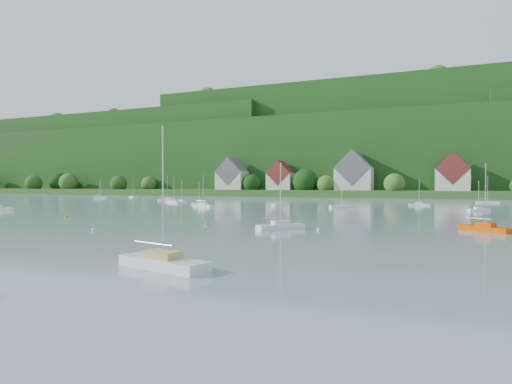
% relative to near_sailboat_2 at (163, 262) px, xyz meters
% --- Properties ---
extents(far_shore_strip, '(600.00, 60.00, 3.00)m').
position_rel_near_sailboat_2_xyz_m(far_shore_strip, '(-22.42, 184.70, 1.02)').
color(far_shore_strip, '#28531F').
rests_on(far_shore_strip, ground).
extents(forested_ridge, '(620.00, 181.22, 69.89)m').
position_rel_near_sailboat_2_xyz_m(forested_ridge, '(-22.03, 253.27, 22.41)').
color(forested_ridge, '#133A12').
rests_on(forested_ridge, ground).
extents(village_building_0, '(14.00, 10.40, 16.00)m').
position_rel_near_sailboat_2_xyz_m(village_building_0, '(-77.42, 171.70, 9.03)').
color(village_building_0, beige).
rests_on(village_building_0, far_shore_strip).
extents(village_building_1, '(12.00, 9.36, 14.00)m').
position_rel_near_sailboat_2_xyz_m(village_building_1, '(-52.42, 173.70, 8.28)').
color(village_building_1, beige).
rests_on(village_building_1, far_shore_strip).
extents(village_building_2, '(16.00, 11.44, 18.00)m').
position_rel_near_sailboat_2_xyz_m(village_building_2, '(-17.42, 172.70, 9.79)').
color(village_building_2, beige).
rests_on(village_building_2, far_shore_strip).
extents(village_building_3, '(13.00, 10.40, 15.50)m').
position_rel_near_sailboat_2_xyz_m(village_building_3, '(22.58, 170.70, 8.95)').
color(village_building_3, beige).
rests_on(village_building_3, far_shore_strip).
extents(near_sailboat_2, '(7.26, 3.69, 9.44)m').
position_rel_near_sailboat_2_xyz_m(near_sailboat_2, '(0.00, 0.00, 0.00)').
color(near_sailboat_2, white).
rests_on(near_sailboat_2, ground).
extents(near_sailboat_3, '(5.41, 5.69, 8.29)m').
position_rel_near_sailboat_2_xyz_m(near_sailboat_3, '(-1.19, 26.92, -0.04)').
color(near_sailboat_3, white).
rests_on(near_sailboat_3, ground).
extents(near_sailboat_5, '(5.76, 5.07, 8.13)m').
position_rel_near_sailboat_2_xyz_m(near_sailboat_5, '(22.05, 33.72, -0.04)').
color(near_sailboat_5, '#D04800').
rests_on(near_sailboat_5, ground).
extents(mooring_buoy_1, '(0.39, 0.39, 0.39)m').
position_rel_near_sailboat_2_xyz_m(mooring_buoy_1, '(-21.59, 16.76, -0.48)').
color(mooring_buoy_1, white).
rests_on(mooring_buoy_1, ground).
extents(mooring_buoy_2, '(0.46, 0.46, 0.46)m').
position_rel_near_sailboat_2_xyz_m(mooring_buoy_2, '(-12.66, 28.85, -0.48)').
color(mooring_buoy_2, orange).
rests_on(mooring_buoy_2, ground).
extents(mooring_buoy_3, '(0.40, 0.40, 0.40)m').
position_rel_near_sailboat_2_xyz_m(mooring_buoy_3, '(-19.75, 33.90, -0.48)').
color(mooring_buoy_3, orange).
rests_on(mooring_buoy_3, ground).
extents(mooring_buoy_4, '(0.39, 0.39, 0.39)m').
position_rel_near_sailboat_2_xyz_m(mooring_buoy_4, '(3.55, 27.16, -0.48)').
color(mooring_buoy_4, white).
rests_on(mooring_buoy_4, ground).
extents(mooring_buoy_5, '(0.45, 0.45, 0.45)m').
position_rel_near_sailboat_2_xyz_m(mooring_buoy_5, '(-41.35, 31.67, -0.48)').
color(mooring_buoy_5, orange).
rests_on(mooring_buoy_5, ground).
extents(far_sailboat_cluster, '(199.58, 60.99, 8.71)m').
position_rel_near_sailboat_2_xyz_m(far_sailboat_cluster, '(-19.19, 102.59, -0.11)').
color(far_sailboat_cluster, white).
rests_on(far_sailboat_cluster, ground).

